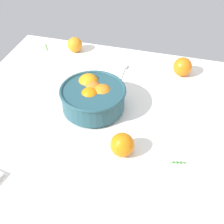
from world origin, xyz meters
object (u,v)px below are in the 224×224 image
(spoon, at_px, (124,71))
(loose_orange_1, at_px, (182,67))
(loose_orange_0, at_px, (122,145))
(loose_orange_2, at_px, (75,45))
(fruit_bowl, at_px, (93,97))

(spoon, bearing_deg, loose_orange_1, 11.07)
(loose_orange_0, relative_size, loose_orange_1, 0.98)
(loose_orange_2, bearing_deg, loose_orange_1, -6.92)
(loose_orange_0, height_order, loose_orange_1, loose_orange_1)
(loose_orange_0, bearing_deg, loose_orange_1, 74.30)
(fruit_bowl, xyz_separation_m, spoon, (0.05, 0.26, -0.05))
(loose_orange_2, height_order, spoon, loose_orange_2)
(loose_orange_1, height_order, loose_orange_2, loose_orange_1)
(fruit_bowl, height_order, spoon, fruit_bowl)
(fruit_bowl, xyz_separation_m, loose_orange_1, (0.29, 0.31, -0.01))
(loose_orange_1, xyz_separation_m, spoon, (-0.24, -0.05, -0.04))
(loose_orange_0, bearing_deg, loose_orange_2, 123.52)
(fruit_bowl, relative_size, spoon, 1.53)
(loose_orange_2, distance_m, spoon, 0.29)
(fruit_bowl, bearing_deg, loose_orange_1, 46.66)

